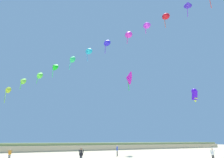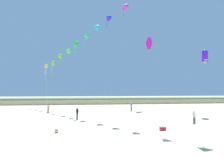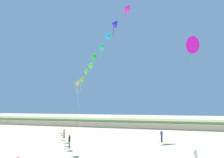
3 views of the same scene
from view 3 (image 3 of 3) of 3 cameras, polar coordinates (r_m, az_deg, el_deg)
dune_ridge at (r=60.65m, az=10.66°, el=-10.50°), size 120.00×11.11×1.87m
person_near_left at (r=36.61m, az=11.85°, el=-13.10°), size 0.46×0.51×1.72m
person_near_right at (r=30.91m, az=-10.23°, el=-14.37°), size 0.46×0.52×1.74m
person_mid_center at (r=22.56m, az=19.53°, el=-17.37°), size 0.42×0.46×1.56m
person_far_left at (r=41.31m, az=-11.44°, el=-12.53°), size 0.52×0.20×1.48m
kite_banner_string at (r=36.11m, az=-1.17°, el=10.30°), size 25.21×28.77×22.21m
large_kite_mid_trail at (r=39.92m, az=18.40°, el=7.77°), size 2.97×2.91×4.22m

